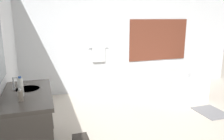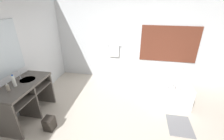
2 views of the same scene
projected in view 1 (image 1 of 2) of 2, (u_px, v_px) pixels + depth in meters
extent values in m
plane|color=beige|center=(147.00, 128.00, 3.79)|extent=(16.00, 16.00, 0.00)
cube|color=silver|center=(109.00, 38.00, 5.54)|extent=(7.40, 0.06, 2.70)
cube|color=brown|center=(158.00, 40.00, 5.93)|extent=(1.70, 0.02, 1.10)
cylinder|color=silver|center=(99.00, 47.00, 5.43)|extent=(0.50, 0.02, 0.02)
cube|color=white|center=(99.00, 54.00, 5.46)|extent=(0.32, 0.04, 0.40)
cube|color=#4C4742|center=(27.00, 95.00, 2.86)|extent=(0.62, 1.25, 0.05)
cube|color=#4C4742|center=(29.00, 110.00, 2.92)|extent=(0.59, 1.18, 0.02)
cylinder|color=white|center=(28.00, 93.00, 3.05)|extent=(0.32, 0.32, 0.14)
cube|color=#4C4742|center=(30.00, 126.00, 2.97)|extent=(0.57, 0.04, 0.85)
cube|color=#4C4742|center=(31.00, 109.00, 3.53)|extent=(0.57, 0.04, 0.85)
cylinder|color=white|center=(31.00, 114.00, 2.62)|extent=(0.13, 0.34, 0.13)
cylinder|color=white|center=(32.00, 97.00, 3.20)|extent=(0.13, 0.34, 0.13)
cylinder|color=silver|center=(14.00, 89.00, 2.98)|extent=(0.04, 0.04, 0.02)
cylinder|color=silver|center=(13.00, 83.00, 2.96)|extent=(0.02, 0.02, 0.16)
cube|color=silver|center=(16.00, 78.00, 2.95)|extent=(0.07, 0.01, 0.01)
cube|color=white|center=(172.00, 82.00, 5.46)|extent=(0.96, 1.53, 0.57)
ellipsoid|color=white|center=(172.00, 77.00, 5.43)|extent=(0.69, 1.10, 0.30)
cube|color=silver|center=(190.00, 75.00, 4.76)|extent=(0.04, 0.07, 0.12)
sphere|color=silver|center=(184.00, 77.00, 4.73)|extent=(0.06, 0.06, 0.06)
sphere|color=silver|center=(195.00, 76.00, 4.81)|extent=(0.06, 0.06, 0.06)
cylinder|color=silver|center=(21.00, 87.00, 2.72)|extent=(0.07, 0.07, 0.24)
cylinder|color=#1E4CA8|center=(20.00, 77.00, 2.69)|extent=(0.04, 0.04, 0.02)
cylinder|color=gray|center=(20.00, 96.00, 2.57)|extent=(0.06, 0.06, 0.13)
cylinder|color=silver|center=(20.00, 89.00, 2.55)|extent=(0.03, 0.03, 0.03)
cube|color=slate|center=(211.00, 112.00, 4.40)|extent=(0.50, 0.63, 0.02)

